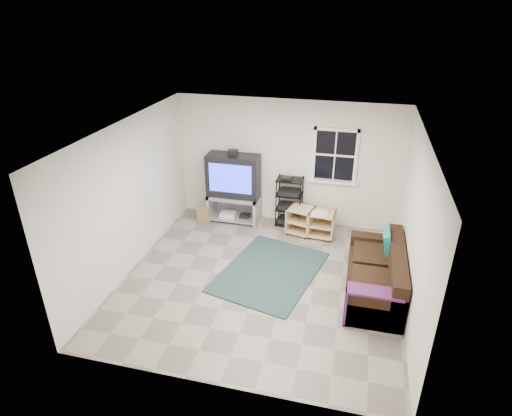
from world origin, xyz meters
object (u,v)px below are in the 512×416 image
(av_rack, at_px, (289,204))
(side_table_left, at_px, (301,219))
(side_table_right, at_px, (322,222))
(tv_unit, at_px, (234,183))
(sofa, at_px, (377,276))

(av_rack, bearing_deg, side_table_left, -41.23)
(side_table_right, bearing_deg, av_rack, 157.11)
(tv_unit, distance_m, side_table_left, 1.59)
(av_rack, relative_size, sofa, 0.56)
(tv_unit, distance_m, av_rack, 1.24)
(av_rack, bearing_deg, sofa, -48.02)
(side_table_left, distance_m, side_table_right, 0.43)
(tv_unit, bearing_deg, av_rack, 3.73)
(tv_unit, relative_size, side_table_left, 2.79)
(tv_unit, height_order, sofa, tv_unit)
(side_table_right, relative_size, sofa, 0.29)
(av_rack, xyz_separation_m, sofa, (1.78, -1.98, -0.16))
(av_rack, relative_size, side_table_right, 1.93)
(side_table_right, bearing_deg, tv_unit, 173.06)
(tv_unit, relative_size, side_table_right, 2.86)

